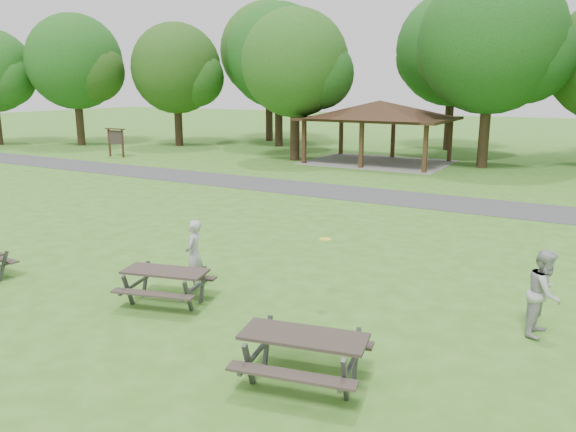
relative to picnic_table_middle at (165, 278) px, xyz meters
The scene contains 16 objects.
ground 0.61m from the picnic_table_middle, 124.18° to the right, with size 160.00×160.00×0.00m, color #3B7421.
asphalt_path 13.87m from the picnic_table_middle, 90.41° to the left, with size 120.00×3.20×0.02m, color #3F3F41.
pavilion 24.33m from the picnic_table_middle, 99.75° to the left, with size 8.60×7.01×3.76m.
notice_board 26.89m from the picnic_table_middle, 138.38° to the left, with size 1.60×0.30×1.88m.
tree_row_a 35.98m from the picnic_table_middle, 142.00° to the left, with size 7.56×7.20×9.97m.
tree_row_b 33.34m from the picnic_table_middle, 129.62° to the left, with size 7.14×6.80×9.28m.
tree_row_c 32.64m from the picnic_table_middle, 115.86° to the left, with size 8.19×7.80×10.67m.
tree_row_d 24.68m from the picnic_table_middle, 111.94° to the left, with size 6.93×6.60×9.27m.
tree_row_e 25.72m from the picnic_table_middle, 85.40° to the left, with size 8.40×8.00×11.02m.
tree_deep_a 37.15m from the picnic_table_middle, 117.70° to the left, with size 8.40×8.00×11.38m.
tree_deep_b 33.54m from the picnic_table_middle, 93.48° to the left, with size 8.40×8.00×11.13m.
picnic_table_middle is the anchor object (origin of this frame).
picnic_table_far 4.49m from the picnic_table_middle, 19.57° to the right, with size 2.30×1.99×0.88m.
frisbee_in_flight 3.60m from the picnic_table_middle, 27.88° to the left, with size 0.26×0.26×0.02m.
frisbee_thrower 1.11m from the picnic_table_middle, 93.21° to the left, with size 0.60×0.40×1.66m, color #ACACAF.
frisbee_catcher 7.74m from the picnic_table_middle, 17.92° to the left, with size 0.82×0.64×1.69m, color #A9A9AB.
Camera 1 is at (8.17, -8.64, 4.73)m, focal length 35.00 mm.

